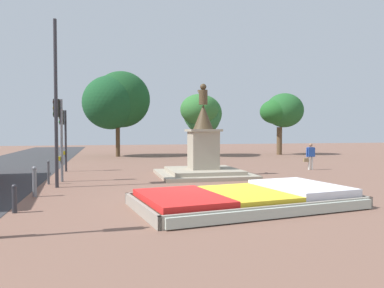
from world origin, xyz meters
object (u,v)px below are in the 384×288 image
(banner_pole, at_px, (56,98))
(kerb_bollard_mid_b, at_px, (34,181))
(kerb_bollard_north, at_px, (48,172))
(traffic_light_far_corner, at_px, (64,129))
(pedestrian_with_handbag, at_px, (310,155))
(statue_monument, at_px, (203,157))
(traffic_light_mid_block, at_px, (59,125))
(kerb_bollard_mid_a, at_px, (14,198))
(flower_planter, at_px, (248,198))

(banner_pole, relative_size, kerb_bollard_mid_b, 6.34)
(banner_pole, bearing_deg, kerb_bollard_north, 115.00)
(traffic_light_far_corner, xyz_separation_m, kerb_bollard_mid_b, (-0.14, -8.16, -1.82))
(pedestrian_with_handbag, bearing_deg, kerb_bollard_north, -168.89)
(statue_monument, relative_size, kerb_bollard_mid_b, 4.38)
(traffic_light_far_corner, bearing_deg, kerb_bollard_mid_b, -90.98)
(pedestrian_with_handbag, height_order, kerb_bollard_mid_b, pedestrian_with_handbag)
(statue_monument, bearing_deg, traffic_light_mid_block, -174.44)
(kerb_bollard_mid_b, bearing_deg, kerb_bollard_mid_a, -91.69)
(traffic_light_far_corner, bearing_deg, statue_monument, -27.49)
(traffic_light_mid_block, bearing_deg, kerb_bollard_north, -117.48)
(flower_planter, bearing_deg, kerb_bollard_mid_a, 175.11)
(flower_planter, bearing_deg, traffic_light_mid_block, 132.01)
(statue_monument, height_order, banner_pole, banner_pole)
(pedestrian_with_handbag, relative_size, kerb_bollard_mid_b, 1.47)
(traffic_light_mid_block, distance_m, kerb_bollard_mid_a, 6.76)
(banner_pole, xyz_separation_m, kerb_bollard_mid_a, (-0.57, -4.69, -3.18))
(banner_pole, relative_size, kerb_bollard_north, 6.58)
(banner_pole, bearing_deg, kerb_bollard_mid_b, -103.18)
(traffic_light_far_corner, distance_m, kerb_bollard_mid_b, 8.36)
(traffic_light_mid_block, bearing_deg, kerb_bollard_mid_a, -94.28)
(flower_planter, xyz_separation_m, pedestrian_with_handbag, (7.43, 9.02, 0.63))
(traffic_light_mid_block, bearing_deg, statue_monument, 5.56)
(banner_pole, height_order, kerb_bollard_mid_a, banner_pole)
(flower_planter, height_order, kerb_bollard_mid_a, kerb_bollard_mid_a)
(flower_planter, xyz_separation_m, kerb_bollard_north, (-6.65, 6.26, 0.30))
(kerb_bollard_mid_a, relative_size, kerb_bollard_north, 0.79)
(pedestrian_with_handbag, relative_size, kerb_bollard_mid_a, 1.92)
(flower_planter, height_order, pedestrian_with_handbag, pedestrian_with_handbag)
(pedestrian_with_handbag, xyz_separation_m, kerb_bollard_north, (-14.08, -2.77, -0.34))
(statue_monument, xyz_separation_m, pedestrian_with_handbag, (6.85, 1.38, -0.10))
(statue_monument, xyz_separation_m, banner_pole, (-6.77, -2.37, 2.64))
(flower_planter, height_order, kerb_bollard_north, kerb_bollard_north)
(banner_pole, bearing_deg, traffic_light_far_corner, 93.29)
(kerb_bollard_mid_a, height_order, kerb_bollard_north, kerb_bollard_north)
(traffic_light_far_corner, height_order, banner_pole, banner_pole)
(statue_monument, bearing_deg, kerb_bollard_mid_a, -136.09)
(statue_monument, height_order, kerb_bollard_mid_b, statue_monument)
(traffic_light_mid_block, bearing_deg, flower_planter, -47.99)
(kerb_bollard_north, bearing_deg, traffic_light_far_corner, 88.76)
(kerb_bollard_mid_b, bearing_deg, traffic_light_far_corner, 89.02)
(statue_monument, distance_m, banner_pole, 7.64)
(statue_monument, bearing_deg, kerb_bollard_north, -169.17)
(statue_monument, distance_m, traffic_light_far_corner, 8.15)
(statue_monument, relative_size, banner_pole, 0.69)
(flower_planter, xyz_separation_m, kerb_bollard_mid_b, (-6.68, 3.19, 0.32))
(traffic_light_mid_block, relative_size, pedestrian_with_handbag, 2.37)
(traffic_light_mid_block, distance_m, pedestrian_with_handbag, 13.97)
(flower_planter, xyz_separation_m, traffic_light_mid_block, (-6.28, 6.97, 2.32))
(kerb_bollard_north, bearing_deg, statue_monument, 10.83)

